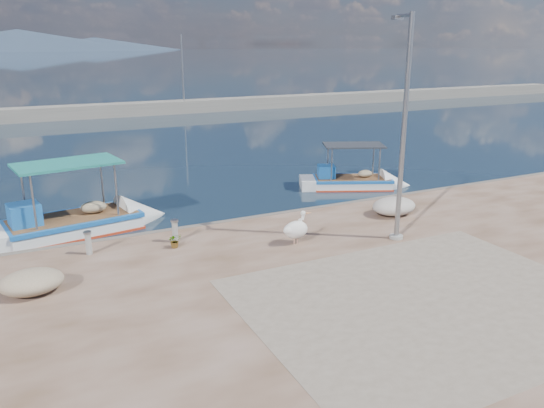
{
  "coord_description": "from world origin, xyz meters",
  "views": [
    {
      "loc": [
        -7.71,
        -11.9,
        6.59
      ],
      "look_at": [
        0.0,
        3.8,
        1.3
      ],
      "focal_mm": 35.0,
      "sensor_mm": 36.0,
      "label": 1
    }
  ],
  "objects_px": {
    "bollard_near": "(175,230)",
    "pelican": "(296,229)",
    "boat_left": "(72,227)",
    "lamp_post": "(403,138)",
    "boat_right": "(351,183)"
  },
  "relations": [
    {
      "from": "boat_right",
      "to": "pelican",
      "type": "bearing_deg",
      "value": -111.18
    },
    {
      "from": "bollard_near",
      "to": "boat_left",
      "type": "bearing_deg",
      "value": 125.94
    },
    {
      "from": "boat_left",
      "to": "lamp_post",
      "type": "height_order",
      "value": "lamp_post"
    },
    {
      "from": "lamp_post",
      "to": "boat_right",
      "type": "bearing_deg",
      "value": 65.69
    },
    {
      "from": "pelican",
      "to": "lamp_post",
      "type": "bearing_deg",
      "value": -28.76
    },
    {
      "from": "boat_left",
      "to": "boat_right",
      "type": "xyz_separation_m",
      "value": [
        12.73,
        0.9,
        -0.05
      ]
    },
    {
      "from": "boat_left",
      "to": "bollard_near",
      "type": "bearing_deg",
      "value": -63.23
    },
    {
      "from": "boat_left",
      "to": "lamp_post",
      "type": "relative_size",
      "value": 0.94
    },
    {
      "from": "lamp_post",
      "to": "bollard_near",
      "type": "xyz_separation_m",
      "value": [
        -6.58,
        2.84,
        -2.89
      ]
    },
    {
      "from": "bollard_near",
      "to": "pelican",
      "type": "bearing_deg",
      "value": -28.6
    },
    {
      "from": "pelican",
      "to": "boat_right",
      "type": "bearing_deg",
      "value": 33.35
    },
    {
      "from": "boat_left",
      "to": "bollard_near",
      "type": "xyz_separation_m",
      "value": [
        2.75,
        -3.8,
        0.67
      ]
    },
    {
      "from": "boat_left",
      "to": "bollard_near",
      "type": "distance_m",
      "value": 4.73
    },
    {
      "from": "bollard_near",
      "to": "boat_right",
      "type": "bearing_deg",
      "value": 25.19
    },
    {
      "from": "pelican",
      "to": "boat_left",
      "type": "bearing_deg",
      "value": 125.92
    }
  ]
}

